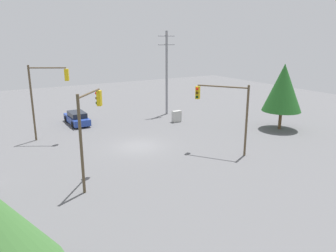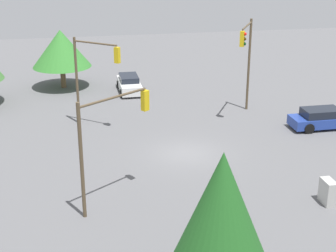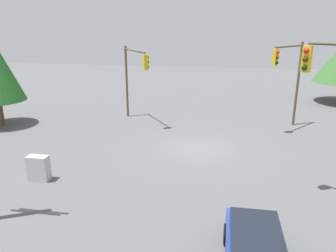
# 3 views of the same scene
# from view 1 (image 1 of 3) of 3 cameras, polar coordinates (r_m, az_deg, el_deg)

# --- Properties ---
(ground_plane) EXTENTS (80.00, 80.00, 0.00)m
(ground_plane) POSITION_cam_1_polar(r_m,az_deg,el_deg) (29.17, -5.14, -3.53)
(ground_plane) COLOR #5B5B5E
(sedan_blue) EXTENTS (1.90, 4.67, 1.41)m
(sedan_blue) POSITION_cam_1_polar(r_m,az_deg,el_deg) (37.52, -15.58, 1.34)
(sedan_blue) COLOR #233D93
(sedan_blue) RESTS_ON ground_plane
(traffic_signal_main) EXTENTS (2.75, 3.68, 5.78)m
(traffic_signal_main) POSITION_cam_1_polar(r_m,az_deg,el_deg) (26.84, 9.95, 3.51)
(traffic_signal_main) COLOR brown
(traffic_signal_main) RESTS_ON ground_plane
(traffic_signal_cross) EXTENTS (3.21, 1.94, 6.96)m
(traffic_signal_cross) POSITION_cam_1_polar(r_m,az_deg,el_deg) (31.68, -20.61, 5.85)
(traffic_signal_cross) COLOR brown
(traffic_signal_cross) RESTS_ON ground_plane
(traffic_signal_aux) EXTENTS (2.49, 2.98, 6.21)m
(traffic_signal_aux) POSITION_cam_1_polar(r_m,az_deg,el_deg) (21.25, -13.65, 0.84)
(traffic_signal_aux) COLOR brown
(traffic_signal_aux) RESTS_ON ground_plane
(utility_pole_tall) EXTENTS (2.20, 0.28, 10.05)m
(utility_pole_tall) POSITION_cam_1_polar(r_m,az_deg,el_deg) (40.22, -0.24, 9.52)
(utility_pole_tall) COLOR gray
(utility_pole_tall) RESTS_ON ground_plane
(electrical_cabinet) EXTENTS (1.02, 0.53, 1.27)m
(electrical_cabinet) POSITION_cam_1_polar(r_m,az_deg,el_deg) (37.14, 1.51, 1.69)
(electrical_cabinet) COLOR #B2B2AD
(electrical_cabinet) RESTS_ON ground_plane
(tree_corner) EXTENTS (3.96, 3.96, 6.78)m
(tree_corner) POSITION_cam_1_polar(r_m,az_deg,el_deg) (35.50, 19.40, 6.30)
(tree_corner) COLOR brown
(tree_corner) RESTS_ON ground_plane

